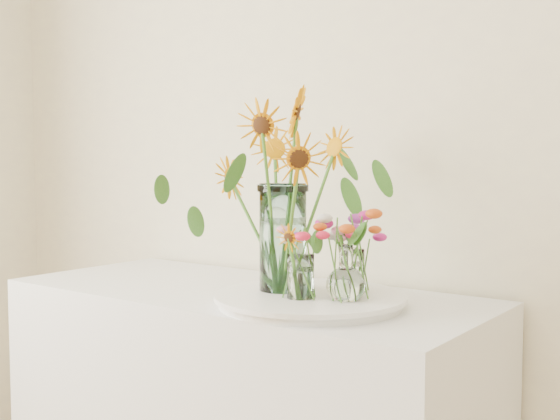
{
  "coord_description": "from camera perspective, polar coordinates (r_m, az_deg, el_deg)",
  "views": [
    {
      "loc": [
        0.72,
        0.4,
        1.27
      ],
      "look_at": [
        -0.35,
        1.84,
        1.14
      ],
      "focal_mm": 45.0,
      "sensor_mm": 36.0,
      "label": 1
    }
  ],
  "objects": [
    {
      "name": "small_vase_c",
      "position": [
        1.83,
        5.83,
        -4.96
      ],
      "size": [
        0.08,
        0.08,
        0.12
      ],
      "primitive_type": "cylinder",
      "rotation": [
        0.0,
        0.0,
        0.14
      ],
      "color": "white",
      "rests_on": "tray"
    },
    {
      "name": "tray",
      "position": [
        1.8,
        2.46,
        -7.41
      ],
      "size": [
        0.46,
        0.46,
        0.02
      ],
      "primitive_type": "cylinder",
      "color": "white",
      "rests_on": "counter"
    },
    {
      "name": "small_vase_b",
      "position": [
        1.72,
        5.37,
        -5.16
      ],
      "size": [
        0.11,
        0.11,
        0.14
      ],
      "primitive_type": null,
      "rotation": [
        0.0,
        0.0,
        0.11
      ],
      "color": "white",
      "rests_on": "tray"
    },
    {
      "name": "small_vase_a",
      "position": [
        1.73,
        1.68,
        -5.48
      ],
      "size": [
        0.07,
        0.07,
        0.11
      ],
      "primitive_type": "cylinder",
      "rotation": [
        0.0,
        0.0,
        0.12
      ],
      "color": "white",
      "rests_on": "tray"
    },
    {
      "name": "mason_jar",
      "position": [
        1.83,
        0.23,
        -2.28
      ],
      "size": [
        0.15,
        0.15,
        0.29
      ],
      "primitive_type": "cylinder",
      "rotation": [
        0.0,
        0.0,
        0.24
      ],
      "color": "#A4D2CC",
      "rests_on": "tray"
    },
    {
      "name": "wildflower_posy_c",
      "position": [
        1.83,
        5.84,
        -3.56
      ],
      "size": [
        0.21,
        0.21,
        0.21
      ],
      "primitive_type": null,
      "color": "#CB4B11",
      "rests_on": "tray"
    },
    {
      "name": "wildflower_posy_a",
      "position": [
        1.72,
        1.68,
        -4.01
      ],
      "size": [
        0.18,
        0.18,
        0.2
      ],
      "primitive_type": null,
      "color": "#CB4B11",
      "rests_on": "tray"
    },
    {
      "name": "sunflower_bouquet",
      "position": [
        1.82,
        0.23,
        1.44
      ],
      "size": [
        0.8,
        0.8,
        0.52
      ],
      "primitive_type": null,
      "rotation": [
        0.0,
        0.0,
        0.24
      ],
      "color": "orange",
      "rests_on": "tray"
    },
    {
      "name": "wildflower_posy_b",
      "position": [
        1.71,
        5.38,
        -3.67
      ],
      "size": [
        0.22,
        0.22,
        0.23
      ],
      "primitive_type": null,
      "color": "#CB4B11",
      "rests_on": "tray"
    }
  ]
}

